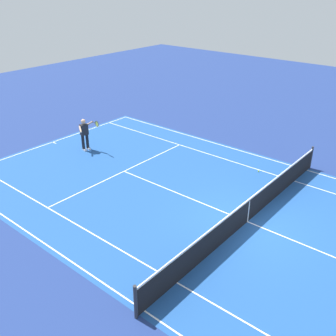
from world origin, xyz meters
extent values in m
plane|color=navy|center=(0.00, 0.00, 0.00)|extent=(60.00, 60.00, 0.00)
cube|color=#1E4C93|center=(0.00, 0.00, 0.00)|extent=(24.20, 11.40, 0.00)
cube|color=white|center=(11.90, 0.00, 0.00)|extent=(0.05, 11.00, 0.01)
cube|color=white|center=(0.00, -5.50, 0.00)|extent=(23.80, 0.05, 0.01)
cube|color=white|center=(0.00, 5.50, 0.00)|extent=(23.80, 0.05, 0.01)
cube|color=white|center=(0.00, -4.11, 0.00)|extent=(23.80, 0.05, 0.01)
cube|color=white|center=(0.00, 4.11, 0.00)|extent=(23.80, 0.05, 0.01)
cube|color=white|center=(6.40, 0.00, 0.00)|extent=(0.05, 8.22, 0.01)
cube|color=white|center=(0.00, 0.00, 0.00)|extent=(12.80, 0.05, 0.01)
cube|color=white|center=(11.75, 0.00, 0.00)|extent=(0.30, 0.05, 0.01)
cylinder|color=#2D2D33|center=(0.00, -5.80, 0.54)|extent=(0.10, 0.10, 1.08)
cylinder|color=#2D2D33|center=(0.00, 5.80, 0.54)|extent=(0.10, 0.10, 1.08)
cube|color=black|center=(0.00, 0.00, 0.44)|extent=(0.02, 11.60, 0.88)
cube|color=white|center=(0.00, 0.00, 0.95)|extent=(0.04, 11.60, 0.06)
cube|color=white|center=(0.00, 0.00, 0.44)|extent=(0.04, 0.06, 0.88)
cylinder|color=black|center=(9.75, -0.39, 0.45)|extent=(0.15, 0.15, 0.74)
cube|color=white|center=(9.69, -0.38, 0.04)|extent=(0.30, 0.16, 0.09)
cylinder|color=black|center=(9.70, -0.63, 0.45)|extent=(0.15, 0.15, 0.74)
cube|color=white|center=(9.65, -0.62, 0.04)|extent=(0.30, 0.16, 0.09)
cube|color=black|center=(9.73, -0.51, 1.10)|extent=(0.31, 0.42, 0.56)
sphere|color=#DBAA84|center=(9.73, -0.51, 1.53)|extent=(0.23, 0.23, 0.23)
cylinder|color=#DBAA84|center=(9.61, -0.20, 1.23)|extent=(0.40, 0.28, 0.26)
cylinder|color=#DBAA84|center=(9.50, -0.75, 1.43)|extent=(0.42, 0.14, 0.30)
cylinder|color=#232326|center=(9.18, -0.75, 1.54)|extent=(0.28, 0.09, 0.04)
torus|color=#232326|center=(8.90, -0.69, 1.54)|extent=(0.31, 0.09, 0.31)
cylinder|color=#C6D84C|center=(8.90, -0.69, 1.54)|extent=(0.27, 0.06, 0.27)
sphere|color=#CCE01E|center=(1.63, -3.92, 0.03)|extent=(0.07, 0.07, 0.07)
camera|label=1|loc=(-5.38, 10.95, 7.99)|focal=41.57mm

